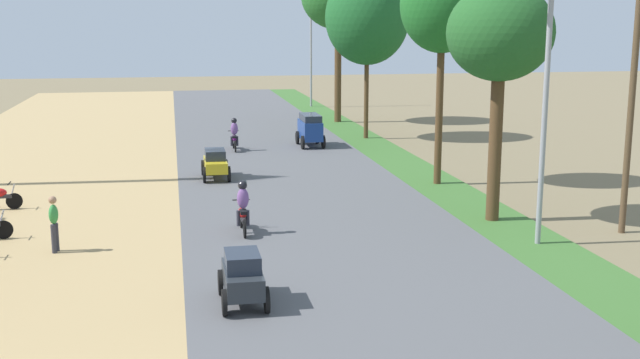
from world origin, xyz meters
The scene contains 12 objects.
pedestrian_on_shoulder centered at (-8.00, 17.73, 0.96)m, with size 0.32×0.41×1.62m.
median_tree_second centered at (5.60, 18.95, 6.03)m, with size 3.38×3.38×7.59m.
median_tree_third centered at (5.75, 24.91, 7.06)m, with size 3.28×3.28×8.93m.
median_tree_fourth centered at (5.94, 37.60, 6.65)m, with size 4.57×4.57×9.17m.
streetlamp_near centered at (5.80, 16.04, 4.70)m, with size 3.16×0.20×8.08m.
streetlamp_mid centered at (5.80, 54.47, 4.91)m, with size 3.16×0.20×8.48m.
utility_pole_near centered at (9.02, 16.88, 4.91)m, with size 1.80×0.20×9.44m.
car_hatchback_charcoal centered at (-3.17, 12.57, 0.75)m, with size 1.04×2.00×1.23m.
car_sedan_yellow centered at (-2.96, 27.53, 0.74)m, with size 1.10×2.26×1.19m.
car_van_blue centered at (2.36, 35.16, 1.02)m, with size 1.19×2.41×1.67m.
motorbike_foreground_rider centered at (-2.61, 18.72, 0.86)m, with size 0.54×1.80×1.66m.
motorbike_ahead_second centered at (-1.62, 34.53, 0.86)m, with size 0.54×1.80×1.66m.
Camera 1 is at (-4.61, -4.74, 6.48)m, focal length 44.28 mm.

